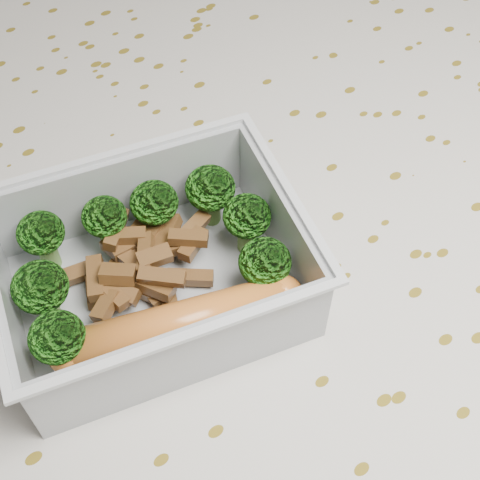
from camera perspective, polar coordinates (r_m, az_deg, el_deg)
dining_table at (r=0.51m, az=-0.20°, el=-8.10°), size 1.40×0.90×0.75m
tablecloth at (r=0.46m, az=-0.22°, el=-5.09°), size 1.46×0.96×0.19m
lunch_container at (r=0.41m, az=-7.43°, el=-3.09°), size 0.21×0.18×0.06m
broccoli_florets at (r=0.40m, az=-8.20°, el=-0.38°), size 0.16×0.13×0.05m
meat_pile at (r=0.42m, az=-8.60°, el=-1.94°), size 0.10×0.07×0.03m
sausage at (r=0.38m, az=-5.17°, el=-7.15°), size 0.14×0.07×0.03m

